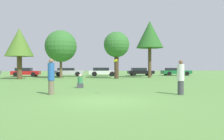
# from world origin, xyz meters

# --- Properties ---
(ground_plane) EXTENTS (120.00, 120.00, 0.00)m
(ground_plane) POSITION_xyz_m (0.00, 0.00, 0.00)
(ground_plane) COLOR #5B8E42
(person_thrower) EXTENTS (0.34, 0.34, 1.89)m
(person_thrower) POSITION_xyz_m (-2.41, 2.56, 0.96)
(person_thrower) COLOR #726651
(person_thrower) RESTS_ON ground
(person_catcher) EXTENTS (0.37, 0.37, 1.81)m
(person_catcher) POSITION_xyz_m (4.29, 1.57, 0.91)
(person_catcher) COLOR #3F3F47
(person_catcher) RESTS_ON ground
(frisbee) EXTENTS (0.25, 0.24, 0.13)m
(frisbee) POSITION_xyz_m (0.87, 1.76, 1.78)
(frisbee) COLOR yellow
(bystander_sitting) EXTENTS (0.45, 0.37, 0.95)m
(bystander_sitting) POSITION_xyz_m (-0.87, 6.20, 0.38)
(bystander_sitting) COLOR #3F3F47
(bystander_sitting) RESTS_ON ground
(tree_0) EXTENTS (3.22, 3.22, 5.81)m
(tree_0) POSITION_xyz_m (-7.57, 17.95, 4.14)
(tree_0) COLOR brown
(tree_0) RESTS_ON ground
(tree_1) EXTENTS (3.88, 3.88, 5.86)m
(tree_1) POSITION_xyz_m (-3.05, 19.41, 3.91)
(tree_1) COLOR brown
(tree_1) RESTS_ON ground
(tree_2) EXTENTS (3.01, 3.01, 5.53)m
(tree_2) POSITION_xyz_m (3.51, 17.23, 3.95)
(tree_2) COLOR #473323
(tree_2) RESTS_ON ground
(tree_3) EXTENTS (3.42, 3.42, 7.21)m
(tree_3) POSITION_xyz_m (8.05, 18.79, 5.45)
(tree_3) COLOR brown
(tree_3) RESTS_ON ground
(parked_car_red) EXTENTS (3.89, 2.02, 1.24)m
(parked_car_red) POSITION_xyz_m (-8.37, 24.82, 0.64)
(parked_car_red) COLOR red
(parked_car_red) RESTS_ON ground
(parked_car_silver) EXTENTS (4.37, 2.10, 1.21)m
(parked_car_silver) POSITION_xyz_m (-2.38, 24.53, 0.66)
(parked_car_silver) COLOR #B2B2B7
(parked_car_silver) RESTS_ON ground
(parked_car_white) EXTENTS (4.21, 2.15, 1.25)m
(parked_car_white) POSITION_xyz_m (2.60, 24.45, 0.68)
(parked_car_white) COLOR silver
(parked_car_white) RESTS_ON ground
(parked_car_black) EXTENTS (4.03, 2.08, 1.21)m
(parked_car_black) POSITION_xyz_m (8.57, 25.26, 0.65)
(parked_car_black) COLOR black
(parked_car_black) RESTS_ON ground
(parked_car_green) EXTENTS (4.57, 2.10, 1.19)m
(parked_car_green) POSITION_xyz_m (14.23, 24.96, 0.64)
(parked_car_green) COLOR #196633
(parked_car_green) RESTS_ON ground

